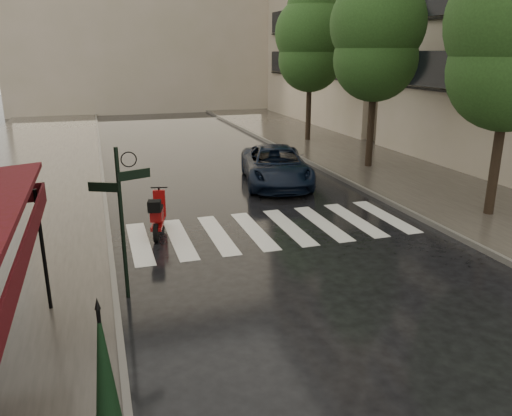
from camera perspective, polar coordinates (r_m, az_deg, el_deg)
ground at (r=8.26m, az=-4.12°, el=-18.08°), size 120.00×120.00×0.00m
sidewalk_near at (r=19.39m, az=-26.03°, el=1.47°), size 6.00×60.00×0.12m
sidewalk_far at (r=22.48m, az=14.33°, el=4.69°), size 5.50×60.00×0.12m
curb_near at (r=19.15m, az=-17.01°, el=2.36°), size 0.12×60.00×0.16m
curb_far at (r=21.14m, az=7.85°, el=4.33°), size 0.12×60.00×0.16m
crosswalk at (r=14.17m, az=1.79°, el=-2.35°), size 7.85×3.20×0.01m
signpost at (r=10.02m, az=-15.13°, el=-0.41°), size 1.17×0.29×3.10m
tree_mid at (r=21.60m, az=13.69°, el=19.05°), size 3.80×3.80×8.34m
tree_far at (r=27.92m, az=6.27°, el=18.65°), size 3.80×3.80×8.16m
scooter at (r=13.83m, az=-11.17°, el=-0.84°), size 0.71×1.76×1.17m
parked_car at (r=18.90m, az=2.28°, el=4.87°), size 3.32×5.41×1.40m
parasol_front at (r=5.57m, az=-16.58°, el=-20.64°), size 0.43×0.43×2.42m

